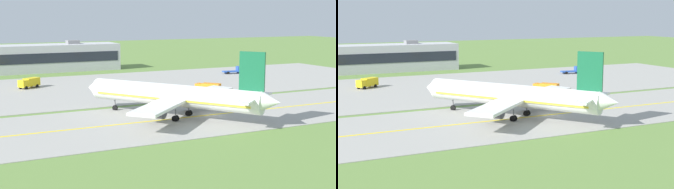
# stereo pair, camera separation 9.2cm
# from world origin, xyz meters

# --- Properties ---
(ground_plane) EXTENTS (500.00, 500.00, 0.00)m
(ground_plane) POSITION_xyz_m (0.00, 0.00, 0.00)
(ground_plane) COLOR olive
(taxiway_strip) EXTENTS (240.00, 28.00, 0.10)m
(taxiway_strip) POSITION_xyz_m (0.00, 0.00, 0.05)
(taxiway_strip) COLOR #9E9B93
(taxiway_strip) RESTS_ON ground
(apron_pad) EXTENTS (140.00, 52.00, 0.10)m
(apron_pad) POSITION_xyz_m (10.00, 42.00, 0.05)
(apron_pad) COLOR #9E9B93
(apron_pad) RESTS_ON ground
(taxiway_centreline) EXTENTS (220.00, 0.60, 0.01)m
(taxiway_centreline) POSITION_xyz_m (0.00, 0.00, 0.11)
(taxiway_centreline) COLOR yellow
(taxiway_centreline) RESTS_ON taxiway_strip
(airplane_lead) EXTENTS (28.84, 34.45, 12.70)m
(airplane_lead) POSITION_xyz_m (-7.11, 1.00, 4.13)
(airplane_lead) COLOR white
(airplane_lead) RESTS_ON ground
(service_truck_baggage) EXTENTS (6.04, 5.22, 2.60)m
(service_truck_baggage) POSITION_xyz_m (-25.13, 48.64, 1.53)
(service_truck_baggage) COLOR yellow
(service_truck_baggage) RESTS_ON ground
(service_truck_fuel) EXTENTS (6.70, 3.50, 2.59)m
(service_truck_fuel) POSITION_xyz_m (39.51, 51.02, 1.18)
(service_truck_fuel) COLOR #264CA5
(service_truck_fuel) RESTS_ON ground
(service_truck_catering) EXTENTS (5.35, 5.96, 2.60)m
(service_truck_catering) POSITION_xyz_m (11.83, 21.30, 1.53)
(service_truck_catering) COLOR orange
(service_truck_catering) RESTS_ON ground
(terminal_building) EXTENTS (49.60, 12.26, 10.10)m
(terminal_building) POSITION_xyz_m (-14.28, 84.19, 4.47)
(terminal_building) COLOR #B2B2B7
(terminal_building) RESTS_ON ground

